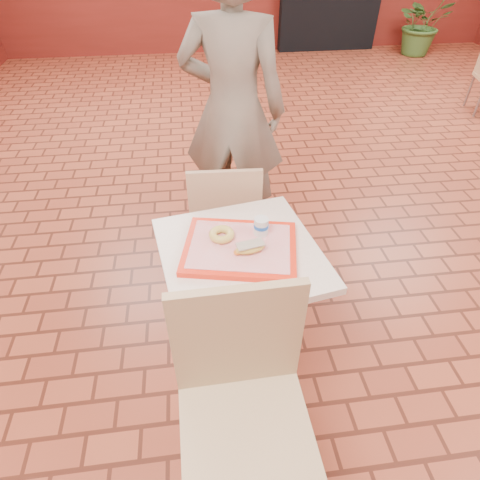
{
  "coord_description": "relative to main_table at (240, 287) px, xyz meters",
  "views": [
    {
      "loc": [
        -1.15,
        -2.18,
        1.89
      ],
      "look_at": [
        -0.98,
        -0.87,
        0.78
      ],
      "focal_mm": 30.0,
      "sensor_mm": 36.0,
      "label": 1
    }
  ],
  "objects": [
    {
      "name": "ring_donut",
      "position": [
        -0.07,
        0.06,
        0.28
      ],
      "size": [
        0.14,
        0.14,
        0.04
      ],
      "primitive_type": "torus",
      "rotation": [
        0.0,
        0.0,
        0.29
      ],
      "color": "gold",
      "rests_on": "serving_tray"
    },
    {
      "name": "serving_tray",
      "position": [
        0.0,
        0.0,
        0.25
      ],
      "size": [
        0.49,
        0.38,
        0.03
      ],
      "rotation": [
        0.0,
        0.0,
        -0.21
      ],
      "color": "red",
      "rests_on": "main_table"
    },
    {
      "name": "paper_cup",
      "position": [
        0.1,
        0.07,
        0.31
      ],
      "size": [
        0.07,
        0.07,
        0.08
      ],
      "rotation": [
        0.0,
        0.0,
        -0.02
      ],
      "color": "silver",
      "rests_on": "serving_tray"
    },
    {
      "name": "room_shell",
      "position": [
        0.98,
        0.87,
        1.01
      ],
      "size": [
        8.01,
        10.01,
        3.01
      ],
      "color": "brown",
      "rests_on": "ground"
    },
    {
      "name": "chair_main_front",
      "position": [
        -0.07,
        -0.6,
        0.07
      ],
      "size": [
        0.47,
        0.47,
        0.99
      ],
      "rotation": [
        0.0,
        0.0,
        0.02
      ],
      "color": "tan",
      "rests_on": "ground"
    },
    {
      "name": "main_table",
      "position": [
        0.0,
        0.0,
        0.0
      ],
      "size": [
        0.68,
        0.68,
        0.72
      ],
      "rotation": [
        0.0,
        0.0,
        0.17
      ],
      "color": "beige",
      "rests_on": "ground"
    },
    {
      "name": "chair_main_back",
      "position": [
        -0.01,
        0.57,
        -0.01
      ],
      "size": [
        0.41,
        0.41,
        0.85
      ],
      "rotation": [
        0.0,
        0.0,
        3.09
      ],
      "color": "tan",
      "rests_on": "ground"
    },
    {
      "name": "potted_plant",
      "position": [
        3.57,
        5.27,
        -0.02
      ],
      "size": [
        0.93,
        0.84,
        0.92
      ],
      "primitive_type": "imported",
      "rotation": [
        0.0,
        0.0,
        0.16
      ],
      "color": "#335723",
      "rests_on": "ground"
    },
    {
      "name": "wainscot_band",
      "position": [
        0.98,
        0.87,
        0.01
      ],
      "size": [
        8.0,
        10.0,
        1.0
      ],
      "color": "#611812",
      "rests_on": "ground"
    },
    {
      "name": "customer",
      "position": [
        0.09,
        1.09,
        0.43
      ],
      "size": [
        0.76,
        0.61,
        1.82
      ],
      "primitive_type": "imported",
      "rotation": [
        0.0,
        0.0,
        2.84
      ],
      "color": "#6E6355",
      "rests_on": "ground"
    },
    {
      "name": "long_john_donut",
      "position": [
        0.04,
        -0.04,
        0.28
      ],
      "size": [
        0.14,
        0.09,
        0.04
      ],
      "rotation": [
        0.0,
        0.0,
        0.21
      ],
      "color": "gold",
      "rests_on": "serving_tray"
    }
  ]
}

